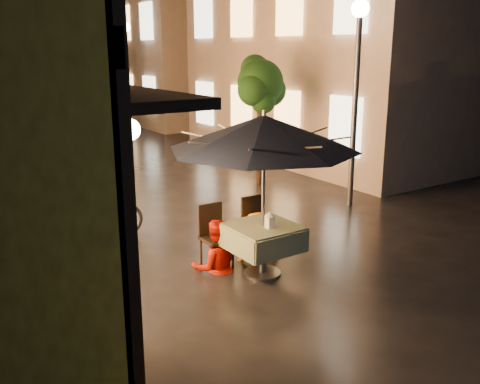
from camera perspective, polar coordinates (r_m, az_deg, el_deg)
ground at (r=8.54m, az=6.89°, el=-7.72°), size 90.00×90.00×0.00m
east_building_near at (r=17.75m, az=12.09°, el=15.18°), size 7.30×9.30×6.80m
east_building_far at (r=27.07m, az=-6.27°, el=15.82°), size 7.30×10.30×7.30m
street_tree at (r=12.94m, az=2.22°, el=11.23°), size 1.43×1.20×3.15m
streetlamp_near at (r=11.40m, az=12.38°, el=12.88°), size 0.36×0.36×4.23m
streetlamp_far at (r=21.53m, az=-11.95°, el=13.81°), size 0.36×0.36×4.23m
cafe_table at (r=7.94m, az=2.43°, el=-4.87°), size 0.99×0.99×0.78m
patio_umbrella at (r=7.55m, az=2.57°, el=6.35°), size 2.75×2.75×2.46m
cafe_chair_left at (r=8.32m, az=-2.82°, el=-4.27°), size 0.42×0.42×0.97m
cafe_chair_right at (r=8.74m, az=1.68°, el=-3.30°), size 0.42×0.42×0.97m
table_lantern at (r=7.70m, az=3.21°, el=-2.91°), size 0.16×0.16×0.25m
person_orange at (r=8.07m, az=-2.66°, el=-3.07°), size 0.90×0.79×1.56m
person_yellow at (r=8.54m, az=1.97°, el=-2.36°), size 1.05×0.76×1.47m
bicycle_0 at (r=9.77m, az=-15.63°, el=-2.25°), size 1.91×1.03×0.95m
bicycle_1 at (r=11.14m, az=-20.12°, el=-0.60°), size 1.55×0.59×0.91m
bicycle_2 at (r=11.86m, az=-19.68°, el=0.21°), size 1.68×0.75×0.85m
bicycle_3 at (r=12.43m, az=-20.63°, el=1.05°), size 1.65×1.01×0.96m
bicycle_4 at (r=14.65m, az=-22.44°, el=2.75°), size 1.80×1.14×0.89m
bicycle_5 at (r=14.95m, az=-21.82°, el=3.37°), size 1.78×0.57×1.06m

